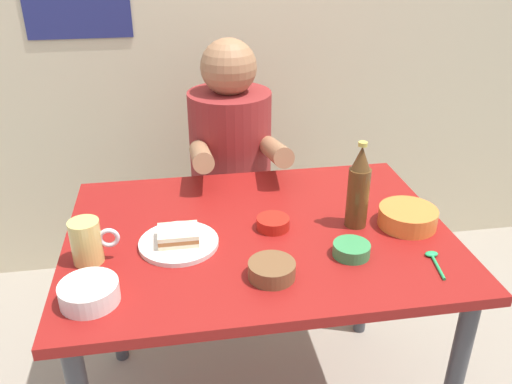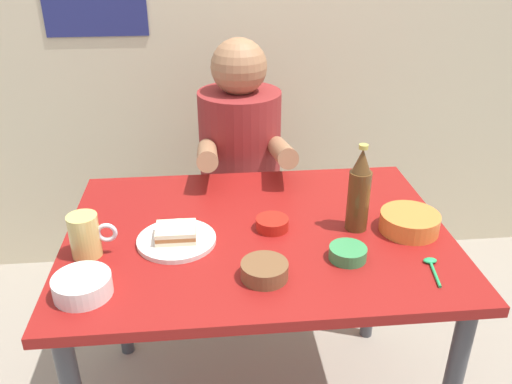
{
  "view_description": "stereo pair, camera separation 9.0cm",
  "coord_description": "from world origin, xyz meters",
  "px_view_note": "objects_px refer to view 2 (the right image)",
  "views": [
    {
      "loc": [
        -0.22,
        -1.29,
        1.54
      ],
      "look_at": [
        0.0,
        0.05,
        0.84
      ],
      "focal_mm": 37.01,
      "sensor_mm": 36.0,
      "label": 1
    },
    {
      "loc": [
        -0.13,
        -1.31,
        1.54
      ],
      "look_at": [
        0.0,
        0.05,
        0.84
      ],
      "focal_mm": 37.01,
      "sensor_mm": 36.0,
      "label": 2
    }
  ],
  "objects_px": {
    "sandwich": "(176,232)",
    "dip_bowl_green": "(348,253)",
    "beer_bottle": "(359,192)",
    "beer_mug": "(86,236)",
    "person_seated": "(240,143)",
    "plate_orange": "(177,240)",
    "stool": "(241,233)",
    "dining_table": "(258,257)"
  },
  "relations": [
    {
      "from": "sandwich",
      "to": "dip_bowl_green",
      "type": "relative_size",
      "value": 1.1
    },
    {
      "from": "sandwich",
      "to": "beer_bottle",
      "type": "bearing_deg",
      "value": 3.12
    },
    {
      "from": "beer_mug",
      "to": "person_seated",
      "type": "bearing_deg",
      "value": 56.81
    },
    {
      "from": "plate_orange",
      "to": "dip_bowl_green",
      "type": "bearing_deg",
      "value": -15.37
    },
    {
      "from": "sandwich",
      "to": "dip_bowl_green",
      "type": "xyz_separation_m",
      "value": [
        0.45,
        -0.12,
        -0.01
      ]
    },
    {
      "from": "stool",
      "to": "plate_orange",
      "type": "relative_size",
      "value": 2.05
    },
    {
      "from": "beer_mug",
      "to": "dip_bowl_green",
      "type": "height_order",
      "value": "beer_mug"
    },
    {
      "from": "person_seated",
      "to": "sandwich",
      "type": "height_order",
      "value": "person_seated"
    },
    {
      "from": "plate_orange",
      "to": "sandwich",
      "type": "bearing_deg",
      "value": 180.0
    },
    {
      "from": "stool",
      "to": "beer_mug",
      "type": "height_order",
      "value": "beer_mug"
    },
    {
      "from": "person_seated",
      "to": "sandwich",
      "type": "bearing_deg",
      "value": -108.77
    },
    {
      "from": "dip_bowl_green",
      "to": "plate_orange",
      "type": "bearing_deg",
      "value": 164.63
    },
    {
      "from": "person_seated",
      "to": "beer_mug",
      "type": "relative_size",
      "value": 5.71
    },
    {
      "from": "beer_mug",
      "to": "beer_bottle",
      "type": "xyz_separation_m",
      "value": [
        0.75,
        0.07,
        0.06
      ]
    },
    {
      "from": "plate_orange",
      "to": "beer_mug",
      "type": "xyz_separation_m",
      "value": [
        -0.23,
        -0.04,
        0.05
      ]
    },
    {
      "from": "beer_mug",
      "to": "beer_bottle",
      "type": "bearing_deg",
      "value": 5.13
    },
    {
      "from": "stool",
      "to": "plate_orange",
      "type": "height_order",
      "value": "plate_orange"
    },
    {
      "from": "dip_bowl_green",
      "to": "dining_table",
      "type": "bearing_deg",
      "value": 143.25
    },
    {
      "from": "beer_mug",
      "to": "beer_bottle",
      "type": "distance_m",
      "value": 0.76
    },
    {
      "from": "dining_table",
      "to": "stool",
      "type": "distance_m",
      "value": 0.7
    },
    {
      "from": "dining_table",
      "to": "person_seated",
      "type": "bearing_deg",
      "value": 90.66
    },
    {
      "from": "beer_mug",
      "to": "plate_orange",
      "type": "bearing_deg",
      "value": 9.55
    },
    {
      "from": "person_seated",
      "to": "beer_mug",
      "type": "height_order",
      "value": "person_seated"
    },
    {
      "from": "sandwich",
      "to": "beer_bottle",
      "type": "height_order",
      "value": "beer_bottle"
    },
    {
      "from": "plate_orange",
      "to": "dip_bowl_green",
      "type": "height_order",
      "value": "dip_bowl_green"
    },
    {
      "from": "person_seated",
      "to": "beer_bottle",
      "type": "bearing_deg",
      "value": -65.06
    },
    {
      "from": "sandwich",
      "to": "beer_mug",
      "type": "xyz_separation_m",
      "value": [
        -0.23,
        -0.04,
        0.03
      ]
    },
    {
      "from": "beer_mug",
      "to": "dip_bowl_green",
      "type": "xyz_separation_m",
      "value": [
        0.69,
        -0.09,
        -0.04
      ]
    },
    {
      "from": "dining_table",
      "to": "sandwich",
      "type": "height_order",
      "value": "sandwich"
    },
    {
      "from": "stool",
      "to": "dip_bowl_green",
      "type": "relative_size",
      "value": 4.5
    },
    {
      "from": "plate_orange",
      "to": "stool",
      "type": "bearing_deg",
      "value": 71.52
    },
    {
      "from": "dining_table",
      "to": "dip_bowl_green",
      "type": "distance_m",
      "value": 0.3
    },
    {
      "from": "person_seated",
      "to": "plate_orange",
      "type": "relative_size",
      "value": 3.27
    },
    {
      "from": "beer_bottle",
      "to": "beer_mug",
      "type": "bearing_deg",
      "value": -174.87
    },
    {
      "from": "dining_table",
      "to": "stool",
      "type": "xyz_separation_m",
      "value": [
        -0.01,
        0.63,
        -0.3
      ]
    },
    {
      "from": "dining_table",
      "to": "stool",
      "type": "bearing_deg",
      "value": 90.65
    },
    {
      "from": "person_seated",
      "to": "plate_orange",
      "type": "height_order",
      "value": "person_seated"
    },
    {
      "from": "beer_mug",
      "to": "sandwich",
      "type": "bearing_deg",
      "value": 9.55
    },
    {
      "from": "dining_table",
      "to": "plate_orange",
      "type": "relative_size",
      "value": 5.0
    },
    {
      "from": "stool",
      "to": "person_seated",
      "type": "xyz_separation_m",
      "value": [
        0.0,
        -0.01,
        0.42
      ]
    },
    {
      "from": "dining_table",
      "to": "person_seated",
      "type": "height_order",
      "value": "person_seated"
    },
    {
      "from": "person_seated",
      "to": "stool",
      "type": "bearing_deg",
      "value": 90.0
    }
  ]
}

